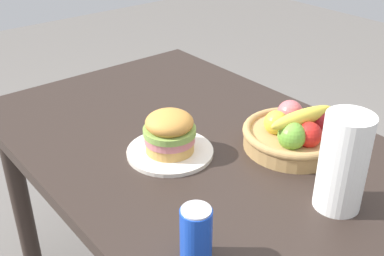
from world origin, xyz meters
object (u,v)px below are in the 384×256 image
(sandwich, at_px, (170,132))
(soda_can, at_px, (196,234))
(paper_towel_roll, at_px, (343,163))
(fruit_basket, at_px, (295,133))
(plate, at_px, (170,152))

(sandwich, bearing_deg, soda_can, -29.29)
(soda_can, xyz_separation_m, paper_towel_roll, (0.07, 0.37, 0.06))
(sandwich, distance_m, fruit_basket, 0.35)
(sandwich, height_order, fruit_basket, fruit_basket)
(sandwich, distance_m, paper_towel_roll, 0.47)
(plate, xyz_separation_m, sandwich, (-0.00, 0.00, 0.07))
(plate, xyz_separation_m, fruit_basket, (0.20, 0.29, 0.04))
(plate, height_order, fruit_basket, fruit_basket)
(soda_can, bearing_deg, plate, 150.71)
(plate, relative_size, soda_can, 1.94)
(soda_can, height_order, fruit_basket, fruit_basket)
(sandwich, height_order, soda_can, sandwich)
(plate, bearing_deg, soda_can, -29.29)
(sandwich, relative_size, soda_can, 1.16)
(fruit_basket, distance_m, paper_towel_roll, 0.28)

